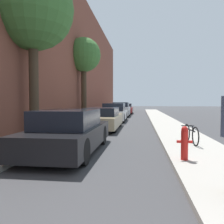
{
  "coord_description": "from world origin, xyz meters",
  "views": [
    {
      "loc": [
        1.15,
        0.38,
        1.57
      ],
      "look_at": [
        -0.18,
        10.95,
        1.07
      ],
      "focal_mm": 36.84,
      "sensor_mm": 36.0,
      "label": 1
    }
  ],
  "objects_px": {
    "parked_car_champagne": "(103,119)",
    "parked_car_white": "(114,113)",
    "street_tree_near": "(33,10)",
    "fire_hydrant": "(185,143)",
    "parked_car_red": "(125,109)",
    "bicycle": "(191,134)",
    "parked_car_silver": "(121,110)",
    "parked_car_black": "(69,132)",
    "street_tree_far": "(84,56)"
  },
  "relations": [
    {
      "from": "parked_car_red",
      "to": "street_tree_far",
      "type": "bearing_deg",
      "value": -103.46
    },
    {
      "from": "parked_car_silver",
      "to": "bicycle",
      "type": "xyz_separation_m",
      "value": [
        3.74,
        -15.57,
        -0.26
      ]
    },
    {
      "from": "parked_car_champagne",
      "to": "street_tree_far",
      "type": "bearing_deg",
      "value": 114.17
    },
    {
      "from": "parked_car_black",
      "to": "bicycle",
      "type": "distance_m",
      "value": 4.1
    },
    {
      "from": "parked_car_red",
      "to": "street_tree_far",
      "type": "distance_m",
      "value": 12.12
    },
    {
      "from": "parked_car_white",
      "to": "street_tree_far",
      "type": "distance_m",
      "value": 5.18
    },
    {
      "from": "parked_car_white",
      "to": "street_tree_near",
      "type": "distance_m",
      "value": 10.08
    },
    {
      "from": "parked_car_white",
      "to": "parked_car_silver",
      "type": "relative_size",
      "value": 0.94
    },
    {
      "from": "parked_car_white",
      "to": "fire_hydrant",
      "type": "height_order",
      "value": "parked_car_white"
    },
    {
      "from": "parked_car_champagne",
      "to": "parked_car_silver",
      "type": "bearing_deg",
      "value": 89.43
    },
    {
      "from": "parked_car_red",
      "to": "street_tree_near",
      "type": "bearing_deg",
      "value": -97.37
    },
    {
      "from": "parked_car_black",
      "to": "street_tree_near",
      "type": "bearing_deg",
      "value": 132.94
    },
    {
      "from": "parked_car_champagne",
      "to": "street_tree_near",
      "type": "xyz_separation_m",
      "value": [
        -2.38,
        -3.42,
        4.8
      ]
    },
    {
      "from": "parked_car_silver",
      "to": "street_tree_far",
      "type": "distance_m",
      "value": 7.55
    },
    {
      "from": "street_tree_far",
      "to": "parked_car_silver",
      "type": "bearing_deg",
      "value": 65.2
    },
    {
      "from": "parked_car_red",
      "to": "street_tree_near",
      "type": "height_order",
      "value": "street_tree_near"
    },
    {
      "from": "parked_car_silver",
      "to": "parked_car_red",
      "type": "relative_size",
      "value": 1.01
    },
    {
      "from": "parked_car_red",
      "to": "parked_car_black",
      "type": "bearing_deg",
      "value": -90.52
    },
    {
      "from": "street_tree_near",
      "to": "bicycle",
      "type": "bearing_deg",
      "value": -10.98
    },
    {
      "from": "parked_car_red",
      "to": "street_tree_near",
      "type": "distance_m",
      "value": 20.49
    },
    {
      "from": "parked_car_champagne",
      "to": "parked_car_white",
      "type": "height_order",
      "value": "parked_car_white"
    },
    {
      "from": "street_tree_far",
      "to": "fire_hydrant",
      "type": "height_order",
      "value": "street_tree_far"
    },
    {
      "from": "parked_car_black",
      "to": "parked_car_white",
      "type": "height_order",
      "value": "parked_car_white"
    },
    {
      "from": "fire_hydrant",
      "to": "parked_car_silver",
      "type": "bearing_deg",
      "value": 99.87
    },
    {
      "from": "parked_car_champagne",
      "to": "fire_hydrant",
      "type": "xyz_separation_m",
      "value": [
        3.22,
        -6.91,
        -0.04
      ]
    },
    {
      "from": "street_tree_far",
      "to": "bicycle",
      "type": "bearing_deg",
      "value": -58.0
    },
    {
      "from": "street_tree_near",
      "to": "bicycle",
      "type": "relative_size",
      "value": 4.54
    },
    {
      "from": "parked_car_silver",
      "to": "parked_car_red",
      "type": "bearing_deg",
      "value": 89.3
    },
    {
      "from": "street_tree_near",
      "to": "fire_hydrant",
      "type": "bearing_deg",
      "value": -31.93
    },
    {
      "from": "bicycle",
      "to": "parked_car_white",
      "type": "bearing_deg",
      "value": 105.26
    },
    {
      "from": "parked_car_champagne",
      "to": "street_tree_near",
      "type": "distance_m",
      "value": 6.36
    },
    {
      "from": "parked_car_red",
      "to": "bicycle",
      "type": "distance_m",
      "value": 21.3
    },
    {
      "from": "fire_hydrant",
      "to": "bicycle",
      "type": "height_order",
      "value": "fire_hydrant"
    },
    {
      "from": "parked_car_champagne",
      "to": "parked_car_white",
      "type": "xyz_separation_m",
      "value": [
        0.08,
        5.14,
        0.08
      ]
    },
    {
      "from": "parked_car_black",
      "to": "parked_car_silver",
      "type": "bearing_deg",
      "value": 89.53
    },
    {
      "from": "parked_car_white",
      "to": "parked_car_champagne",
      "type": "bearing_deg",
      "value": -90.93
    },
    {
      "from": "parked_car_champagne",
      "to": "parked_car_red",
      "type": "relative_size",
      "value": 1.05
    },
    {
      "from": "parked_car_black",
      "to": "parked_car_silver",
      "type": "distance_m",
      "value": 16.89
    },
    {
      "from": "parked_car_champagne",
      "to": "street_tree_far",
      "type": "relative_size",
      "value": 0.71
    },
    {
      "from": "street_tree_near",
      "to": "street_tree_far",
      "type": "bearing_deg",
      "value": 90.35
    },
    {
      "from": "fire_hydrant",
      "to": "parked_car_white",
      "type": "bearing_deg",
      "value": 104.57
    },
    {
      "from": "fire_hydrant",
      "to": "street_tree_far",
      "type": "bearing_deg",
      "value": 114.62
    },
    {
      "from": "parked_car_silver",
      "to": "bicycle",
      "type": "height_order",
      "value": "parked_car_silver"
    },
    {
      "from": "parked_car_silver",
      "to": "fire_hydrant",
      "type": "height_order",
      "value": "parked_car_silver"
    },
    {
      "from": "parked_car_red",
      "to": "bicycle",
      "type": "height_order",
      "value": "parked_car_red"
    },
    {
      "from": "street_tree_far",
      "to": "fire_hydrant",
      "type": "relative_size",
      "value": 7.84
    },
    {
      "from": "parked_car_white",
      "to": "street_tree_near",
      "type": "relative_size",
      "value": 0.6
    },
    {
      "from": "street_tree_near",
      "to": "fire_hydrant",
      "type": "height_order",
      "value": "street_tree_near"
    },
    {
      "from": "parked_car_red",
      "to": "fire_hydrant",
      "type": "bearing_deg",
      "value": -82.55
    },
    {
      "from": "street_tree_far",
      "to": "parked_car_red",
      "type": "bearing_deg",
      "value": 76.54
    }
  ]
}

